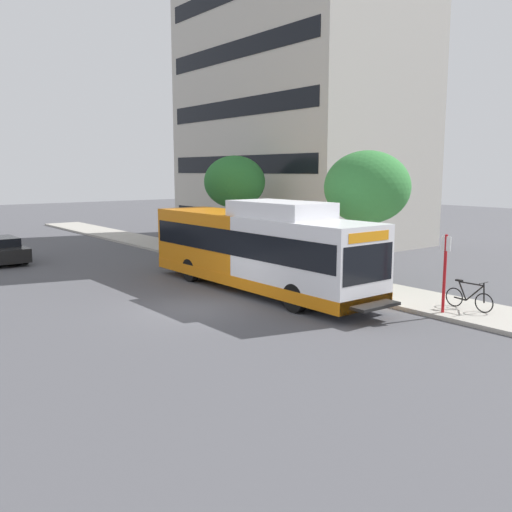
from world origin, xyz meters
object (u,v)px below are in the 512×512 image
street_tree_mid_block (235,182)px  parked_car_far_lane (1,250)px  transit_bus (257,249)px  bicycle_parked (469,297)px  bus_stop_sign_pole (445,268)px  street_tree_near_stop (367,188)px

street_tree_mid_block → parked_car_far_lane: street_tree_mid_block is taller
transit_bus → bicycle_parked: (3.38, -7.26, -1.14)m
bus_stop_sign_pole → bicycle_parked: size_ratio=1.48×
street_tree_mid_block → bus_stop_sign_pole: bearing=-98.4°
street_tree_mid_block → street_tree_near_stop: bearing=-91.7°
street_tree_near_stop → bicycle_parked: bearing=-99.1°
transit_bus → bus_stop_sign_pole: 7.33m
street_tree_near_stop → bus_stop_sign_pole: bearing=-110.5°
bicycle_parked → bus_stop_sign_pole: bearing=162.9°
bus_stop_sign_pole → bicycle_parked: bearing=-17.1°
bus_stop_sign_pole → bicycle_parked: 1.53m
bicycle_parked → transit_bus: bearing=115.0°
bus_stop_sign_pole → bicycle_parked: bus_stop_sign_pole is taller
transit_bus → bus_stop_sign_pole: size_ratio=4.71×
transit_bus → street_tree_mid_block: 9.36m
street_tree_near_stop → street_tree_mid_block: same height
bicycle_parked → street_tree_mid_block: (1.15, 15.08, 3.60)m
transit_bus → street_tree_near_stop: street_tree_near_stop is taller
bus_stop_sign_pole → parked_car_far_lane: (-8.65, 20.78, -0.99)m
bus_stop_sign_pole → street_tree_near_stop: (1.88, 5.03, 2.45)m
transit_bus → street_tree_near_stop: 5.23m
transit_bus → street_tree_mid_block: street_tree_mid_block is taller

